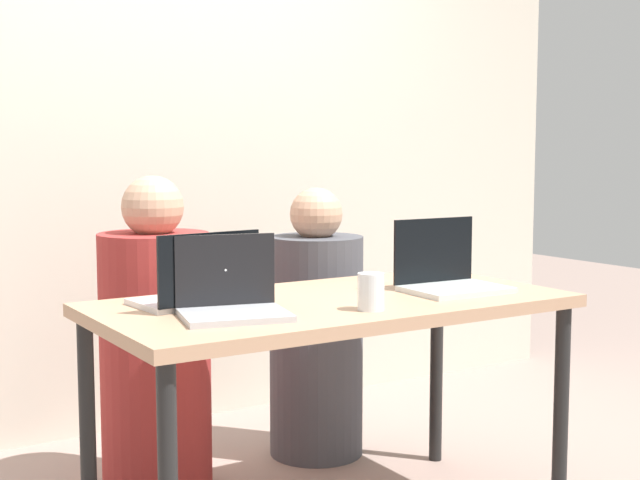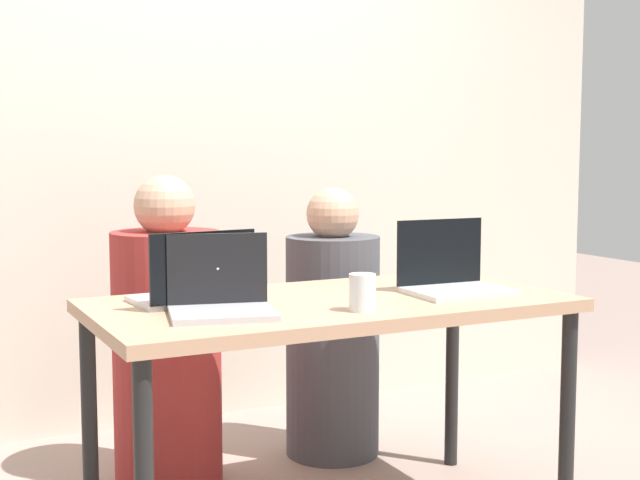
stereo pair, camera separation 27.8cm
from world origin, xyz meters
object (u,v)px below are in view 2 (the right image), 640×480
(laptop_back_left, at_px, (194,288))
(water_glass_center, at_px, (362,295))
(laptop_front_left, at_px, (221,297))
(person_on_right, at_px, (333,337))
(laptop_front_right, at_px, (452,277))
(person_on_left, at_px, (167,347))

(laptop_back_left, distance_m, water_glass_center, 0.52)
(laptop_front_left, distance_m, water_glass_center, 0.41)
(person_on_right, distance_m, water_glass_center, 0.99)
(laptop_front_right, height_order, laptop_back_left, laptop_front_right)
(person_on_left, distance_m, water_glass_center, 0.98)
(person_on_left, xyz_separation_m, water_glass_center, (0.33, -0.87, 0.30))
(person_on_left, distance_m, person_on_right, 0.68)
(person_on_right, bearing_deg, laptop_back_left, 31.42)
(person_on_left, xyz_separation_m, person_on_right, (0.68, 0.00, -0.03))
(laptop_front_right, relative_size, laptop_back_left, 0.94)
(laptop_front_left, bearing_deg, laptop_front_right, 14.99)
(person_on_left, distance_m, laptop_front_left, 0.79)
(water_glass_center, bearing_deg, person_on_left, 110.78)
(person_on_left, distance_m, laptop_back_left, 0.62)
(laptop_front_right, relative_size, water_glass_center, 3.04)
(person_on_left, xyz_separation_m, laptop_front_right, (0.76, -0.71, 0.30))
(laptop_front_right, bearing_deg, water_glass_center, -157.48)
(person_on_left, bearing_deg, water_glass_center, 125.64)
(water_glass_center, bearing_deg, laptop_front_right, 20.40)
(person_on_left, height_order, person_on_right, person_on_left)
(water_glass_center, bearing_deg, laptop_front_left, 160.33)
(person_on_right, bearing_deg, laptop_front_right, 92.35)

